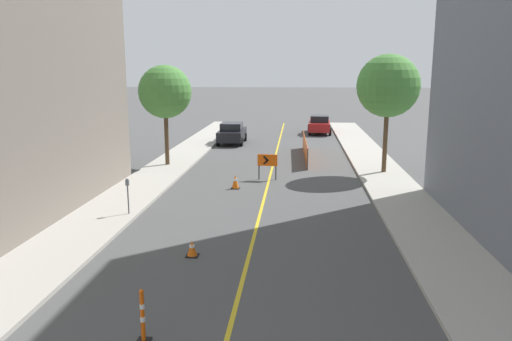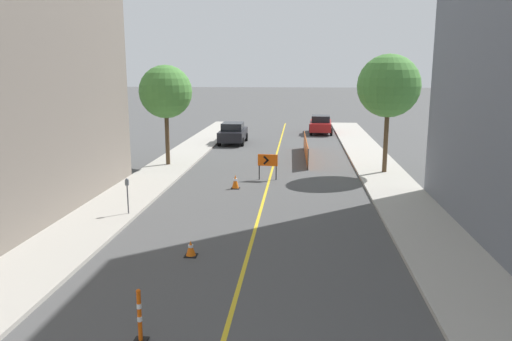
{
  "view_description": "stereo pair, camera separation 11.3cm",
  "coord_description": "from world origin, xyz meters",
  "px_view_note": "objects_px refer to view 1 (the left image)",
  "views": [
    {
      "loc": [
        1.41,
        -0.44,
        5.59
      ],
      "look_at": [
        -0.46,
        21.83,
        1.0
      ],
      "focal_mm": 35.0,
      "sensor_mm": 36.0,
      "label": 1
    },
    {
      "loc": [
        1.52,
        -0.43,
        5.59
      ],
      "look_at": [
        -0.46,
        21.83,
        1.0
      ],
      "focal_mm": 35.0,
      "sensor_mm": 36.0,
      "label": 2
    }
  ],
  "objects_px": {
    "parked_car_curb_near": "(232,133)",
    "street_tree_right_near": "(388,86)",
    "street_tree_left_near": "(165,92)",
    "arrow_barricade_primary": "(267,161)",
    "traffic_cone_third": "(235,182)",
    "delineator_post_front": "(143,319)",
    "traffic_cone_second": "(192,249)",
    "parking_meter_near_curb": "(128,189)",
    "parked_car_curb_mid": "(319,124)"
  },
  "relations": [
    {
      "from": "parked_car_curb_near",
      "to": "street_tree_right_near",
      "type": "relative_size",
      "value": 0.69
    },
    {
      "from": "street_tree_left_near",
      "to": "street_tree_right_near",
      "type": "bearing_deg",
      "value": -5.06
    },
    {
      "from": "arrow_barricade_primary",
      "to": "street_tree_right_near",
      "type": "xyz_separation_m",
      "value": [
        6.17,
        1.93,
        3.74
      ]
    },
    {
      "from": "traffic_cone_third",
      "to": "parked_car_curb_near",
      "type": "height_order",
      "value": "parked_car_curb_near"
    },
    {
      "from": "delineator_post_front",
      "to": "street_tree_right_near",
      "type": "height_order",
      "value": "street_tree_right_near"
    },
    {
      "from": "traffic_cone_second",
      "to": "street_tree_right_near",
      "type": "relative_size",
      "value": 0.08
    },
    {
      "from": "traffic_cone_third",
      "to": "parking_meter_near_curb",
      "type": "height_order",
      "value": "parking_meter_near_curb"
    },
    {
      "from": "traffic_cone_second",
      "to": "delineator_post_front",
      "type": "distance_m",
      "value": 4.86
    },
    {
      "from": "parked_car_curb_near",
      "to": "parking_meter_near_curb",
      "type": "height_order",
      "value": "parked_car_curb_near"
    },
    {
      "from": "traffic_cone_third",
      "to": "delineator_post_front",
      "type": "bearing_deg",
      "value": -90.97
    },
    {
      "from": "street_tree_left_near",
      "to": "arrow_barricade_primary",
      "type": "bearing_deg",
      "value": -26.63
    },
    {
      "from": "traffic_cone_third",
      "to": "parked_car_curb_mid",
      "type": "bearing_deg",
      "value": 77.03
    },
    {
      "from": "parked_car_curb_mid",
      "to": "street_tree_left_near",
      "type": "bearing_deg",
      "value": -118.09
    },
    {
      "from": "parked_car_curb_mid",
      "to": "street_tree_right_near",
      "type": "distance_m",
      "value": 17.46
    },
    {
      "from": "traffic_cone_third",
      "to": "delineator_post_front",
      "type": "height_order",
      "value": "delineator_post_front"
    },
    {
      "from": "arrow_barricade_primary",
      "to": "street_tree_left_near",
      "type": "relative_size",
      "value": 0.23
    },
    {
      "from": "traffic_cone_second",
      "to": "street_tree_left_near",
      "type": "bearing_deg",
      "value": 107.56
    },
    {
      "from": "parked_car_curb_near",
      "to": "parked_car_curb_mid",
      "type": "height_order",
      "value": "same"
    },
    {
      "from": "parking_meter_near_curb",
      "to": "street_tree_right_near",
      "type": "bearing_deg",
      "value": 38.68
    },
    {
      "from": "parked_car_curb_near",
      "to": "traffic_cone_second",
      "type": "bearing_deg",
      "value": -85.82
    },
    {
      "from": "arrow_barricade_primary",
      "to": "street_tree_left_near",
      "type": "bearing_deg",
      "value": 158.38
    },
    {
      "from": "arrow_barricade_primary",
      "to": "street_tree_right_near",
      "type": "relative_size",
      "value": 0.21
    },
    {
      "from": "arrow_barricade_primary",
      "to": "street_tree_right_near",
      "type": "bearing_deg",
      "value": 22.35
    },
    {
      "from": "traffic_cone_third",
      "to": "street_tree_right_near",
      "type": "bearing_deg",
      "value": 27.74
    },
    {
      "from": "street_tree_left_near",
      "to": "street_tree_right_near",
      "type": "distance_m",
      "value": 12.21
    },
    {
      "from": "parking_meter_near_curb",
      "to": "street_tree_right_near",
      "type": "distance_m",
      "value": 14.62
    },
    {
      "from": "traffic_cone_second",
      "to": "street_tree_left_near",
      "type": "relative_size",
      "value": 0.09
    },
    {
      "from": "delineator_post_front",
      "to": "arrow_barricade_primary",
      "type": "xyz_separation_m",
      "value": [
        1.63,
        15.63,
        0.44
      ]
    },
    {
      "from": "parked_car_curb_mid",
      "to": "street_tree_right_near",
      "type": "relative_size",
      "value": 0.71
    },
    {
      "from": "delineator_post_front",
      "to": "street_tree_right_near",
      "type": "relative_size",
      "value": 0.19
    },
    {
      "from": "parked_car_curb_mid",
      "to": "street_tree_right_near",
      "type": "xyz_separation_m",
      "value": [
        2.78,
        -16.79,
        3.88
      ]
    },
    {
      "from": "traffic_cone_second",
      "to": "traffic_cone_third",
      "type": "distance_m",
      "value": 8.73
    },
    {
      "from": "street_tree_right_near",
      "to": "delineator_post_front",
      "type": "bearing_deg",
      "value": -113.94
    },
    {
      "from": "delineator_post_front",
      "to": "parked_car_curb_near",
      "type": "xyz_separation_m",
      "value": [
        -1.8,
        27.89,
        0.29
      ]
    },
    {
      "from": "traffic_cone_third",
      "to": "street_tree_right_near",
      "type": "distance_m",
      "value": 9.59
    },
    {
      "from": "traffic_cone_second",
      "to": "parked_car_curb_near",
      "type": "distance_m",
      "value": 23.12
    },
    {
      "from": "traffic_cone_second",
      "to": "parking_meter_near_curb",
      "type": "bearing_deg",
      "value": 130.45
    },
    {
      "from": "parked_car_curb_mid",
      "to": "street_tree_right_near",
      "type": "bearing_deg",
      "value": -77.88
    },
    {
      "from": "parking_meter_near_curb",
      "to": "parked_car_curb_near",
      "type": "bearing_deg",
      "value": 85.61
    },
    {
      "from": "traffic_cone_second",
      "to": "traffic_cone_third",
      "type": "bearing_deg",
      "value": 88.5
    },
    {
      "from": "traffic_cone_second",
      "to": "street_tree_right_near",
      "type": "xyz_separation_m",
      "value": [
        7.79,
        12.71,
        4.44
      ]
    },
    {
      "from": "delineator_post_front",
      "to": "traffic_cone_third",
      "type": "bearing_deg",
      "value": 89.03
    },
    {
      "from": "delineator_post_front",
      "to": "street_tree_right_near",
      "type": "bearing_deg",
      "value": 66.06
    },
    {
      "from": "delineator_post_front",
      "to": "street_tree_right_near",
      "type": "xyz_separation_m",
      "value": [
        7.79,
        17.55,
        4.17
      ]
    },
    {
      "from": "parked_car_curb_near",
      "to": "parking_meter_near_curb",
      "type": "distance_m",
      "value": 19.26
    },
    {
      "from": "street_tree_right_near",
      "to": "traffic_cone_third",
      "type": "bearing_deg",
      "value": -152.26
    },
    {
      "from": "parked_car_curb_near",
      "to": "street_tree_right_near",
      "type": "bearing_deg",
      "value": -47.43
    },
    {
      "from": "delineator_post_front",
      "to": "parked_car_curb_near",
      "type": "distance_m",
      "value": 27.95
    },
    {
      "from": "traffic_cone_third",
      "to": "parked_car_curb_mid",
      "type": "height_order",
      "value": "parked_car_curb_mid"
    },
    {
      "from": "parking_meter_near_curb",
      "to": "street_tree_left_near",
      "type": "bearing_deg",
      "value": 96.23
    }
  ]
}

